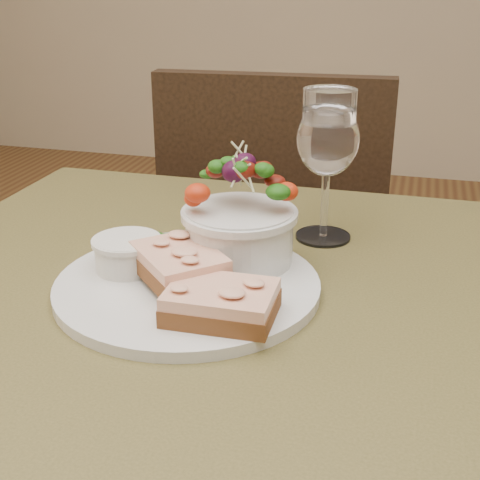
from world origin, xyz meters
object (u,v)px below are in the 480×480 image
(chair_far, at_px, (279,333))
(salad_bowl, at_px, (239,211))
(dinner_plate, at_px, (188,286))
(sandwich_front, at_px, (221,302))
(ramekin, at_px, (127,252))
(cafe_table, at_px, (219,383))
(wine_glass, at_px, (328,144))
(sandwich_back, at_px, (179,264))

(chair_far, bearing_deg, salad_bowl, 93.28)
(chair_far, xyz_separation_m, salad_bowl, (0.08, -0.63, 0.53))
(dinner_plate, relative_size, sandwich_front, 2.72)
(dinner_plate, xyz_separation_m, ramekin, (-0.07, 0.01, 0.03))
(sandwich_front, bearing_deg, cafe_table, 110.32)
(cafe_table, height_order, ramekin, ramekin)
(cafe_table, bearing_deg, sandwich_front, -68.85)
(dinner_plate, bearing_deg, wine_glass, 57.69)
(wine_glass, bearing_deg, sandwich_back, -122.48)
(dinner_plate, relative_size, wine_glass, 1.62)
(cafe_table, height_order, sandwich_front, sandwich_front)
(salad_bowl, bearing_deg, cafe_table, -91.09)
(cafe_table, xyz_separation_m, sandwich_front, (0.02, -0.05, 0.13))
(ramekin, relative_size, wine_glass, 0.40)
(dinner_plate, height_order, salad_bowl, salad_bowl)
(sandwich_front, distance_m, salad_bowl, 0.14)
(ramekin, bearing_deg, chair_far, 87.05)
(dinner_plate, relative_size, sandwich_back, 2.26)
(sandwich_back, distance_m, ramekin, 0.07)
(ramekin, bearing_deg, sandwich_back, -16.28)
(ramekin, bearing_deg, salad_bowl, 25.31)
(salad_bowl, bearing_deg, sandwich_front, -82.38)
(cafe_table, xyz_separation_m, wine_glass, (0.08, 0.20, 0.22))
(cafe_table, distance_m, sandwich_back, 0.14)
(cafe_table, relative_size, sandwich_back, 6.38)
(chair_far, relative_size, sandwich_back, 7.18)
(chair_far, distance_m, dinner_plate, 0.84)
(sandwich_front, bearing_deg, dinner_plate, 130.74)
(cafe_table, bearing_deg, salad_bowl, 88.91)
(ramekin, relative_size, salad_bowl, 0.56)
(chair_far, height_order, wine_glass, wine_glass)
(dinner_plate, relative_size, ramekin, 4.00)
(sandwich_front, height_order, wine_glass, wine_glass)
(cafe_table, relative_size, chair_far, 0.89)
(wine_glass, bearing_deg, ramekin, -137.72)
(sandwich_back, bearing_deg, ramekin, -150.33)
(ramekin, xyz_separation_m, wine_glass, (0.19, 0.17, 0.09))
(cafe_table, bearing_deg, wine_glass, 68.45)
(sandwich_back, bearing_deg, salad_bowl, 104.26)
(sandwich_front, distance_m, sandwich_back, 0.08)
(wine_glass, bearing_deg, cafe_table, -111.55)
(chair_far, bearing_deg, cafe_table, 92.36)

